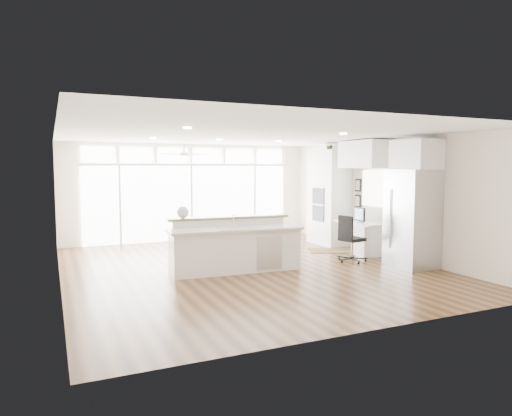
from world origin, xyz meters
name	(u,v)px	position (x,y,z in m)	size (l,w,h in m)	color
floor	(246,268)	(0.00, 0.00, -0.01)	(7.00, 8.00, 0.02)	#3B2312
ceiling	(246,134)	(0.00, 0.00, 2.70)	(7.00, 8.00, 0.02)	white
wall_back	(190,192)	(0.00, 4.00, 1.35)	(7.00, 0.04, 2.70)	silver
wall_front	(374,224)	(0.00, -4.00, 1.35)	(7.00, 0.04, 2.70)	silver
wall_left	(58,208)	(-3.50, 0.00, 1.35)	(0.04, 8.00, 2.70)	silver
wall_right	(384,197)	(3.50, 0.00, 1.35)	(0.04, 8.00, 2.70)	silver
glass_wall	(191,203)	(0.00, 3.94, 1.05)	(5.80, 0.06, 2.08)	white
transom_row	(191,156)	(0.00, 3.94, 2.38)	(5.90, 0.06, 0.40)	white
desk_window	(374,188)	(3.46, 0.30, 1.55)	(0.04, 0.85, 0.85)	white
ceiling_fan	(184,150)	(-0.50, 2.80, 2.48)	(1.16, 1.16, 0.32)	silver
recessed_lights	(242,136)	(0.00, 0.20, 2.68)	(3.40, 3.00, 0.02)	white
oven_cabinet	(329,197)	(3.17, 1.80, 1.25)	(0.64, 1.20, 2.50)	white
desk_nook	(362,238)	(3.13, 0.30, 0.38)	(0.72, 1.30, 0.76)	white
upper_cabinets	(365,154)	(3.17, 0.30, 2.35)	(0.64, 1.30, 0.64)	white
refrigerator	(412,219)	(3.11, -1.35, 1.00)	(0.76, 0.90, 2.00)	#B8B9BD
fridge_cabinet	(416,155)	(3.17, -1.35, 2.30)	(0.64, 0.90, 0.60)	white
framed_photos	(358,193)	(3.46, 0.92, 1.40)	(0.06, 0.22, 0.80)	black
kitchen_island	(235,245)	(-0.33, -0.22, 0.52)	(2.64, 0.99, 1.05)	white
rug	(328,251)	(2.58, 0.89, 0.01)	(0.95, 0.68, 0.01)	#382512
office_chair	(352,239)	(2.32, -0.41, 0.50)	(0.52, 0.48, 1.00)	black
fishbowl	(183,212)	(-1.25, 0.24, 1.17)	(0.24, 0.24, 0.24)	silver
monitor	(360,214)	(3.05, 0.30, 0.94)	(0.07, 0.44, 0.37)	black
keyboard	(354,222)	(2.88, 0.30, 0.77)	(0.11, 0.31, 0.02)	white
potted_plant	(330,146)	(3.17, 1.80, 2.62)	(0.27, 0.30, 0.23)	#305424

